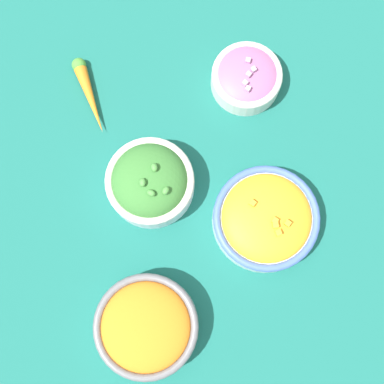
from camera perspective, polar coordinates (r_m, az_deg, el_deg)
ground_plane at (r=0.88m, az=-0.00°, el=-0.36°), size 3.00×3.00×0.00m
bowl_broccoli at (r=0.85m, az=-4.49°, el=1.07°), size 0.14×0.14×0.09m
bowl_carrots at (r=0.84m, az=-4.88°, el=-14.06°), size 0.16×0.16×0.07m
bowl_red_onion at (r=0.92m, az=5.84°, el=12.09°), size 0.12×0.12×0.06m
bowl_squash at (r=0.86m, az=7.88°, el=-2.84°), size 0.17×0.17×0.06m
loose_carrot at (r=0.94m, az=-10.94°, el=10.31°), size 0.14×0.04×0.02m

